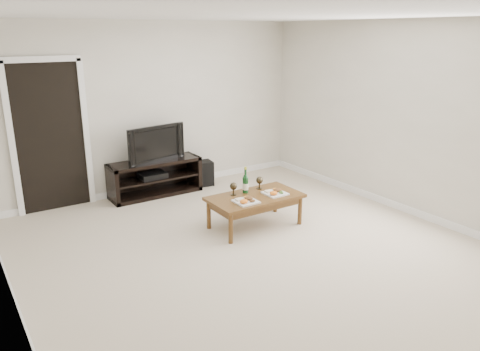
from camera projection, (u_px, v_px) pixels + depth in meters
name	position (u px, v px, depth m)	size (l,w,h in m)	color
floor	(256.00, 253.00, 5.38)	(5.50, 5.50, 0.00)	#BBAE97
back_wall	(153.00, 108.00, 7.21)	(5.00, 0.04, 2.60)	beige
ceiling	(258.00, 12.00, 4.61)	(5.00, 5.50, 0.04)	white
doorway	(50.00, 138.00, 6.44)	(0.90, 0.02, 2.05)	black
media_console	(155.00, 178.00, 7.22)	(1.41, 0.45, 0.55)	black
television	(153.00, 143.00, 7.05)	(0.96, 0.13, 0.55)	black
av_receiver	(152.00, 175.00, 7.17)	(0.40, 0.30, 0.08)	black
subwoofer	(204.00, 173.00, 7.70)	(0.27, 0.27, 0.40)	black
coffee_table	(255.00, 211.00, 6.05)	(1.19, 0.65, 0.42)	#543717
plate_left	(246.00, 200.00, 5.76)	(0.27, 0.27, 0.07)	white
plate_right	(275.00, 191.00, 6.05)	(0.27, 0.27, 0.07)	white
wine_bottle	(245.00, 180.00, 6.06)	(0.07, 0.07, 0.35)	#103A17
goblet_left	(233.00, 189.00, 5.99)	(0.09, 0.09, 0.17)	#332B1B
goblet_right	(259.00, 183.00, 6.23)	(0.09, 0.09, 0.17)	#332B1B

